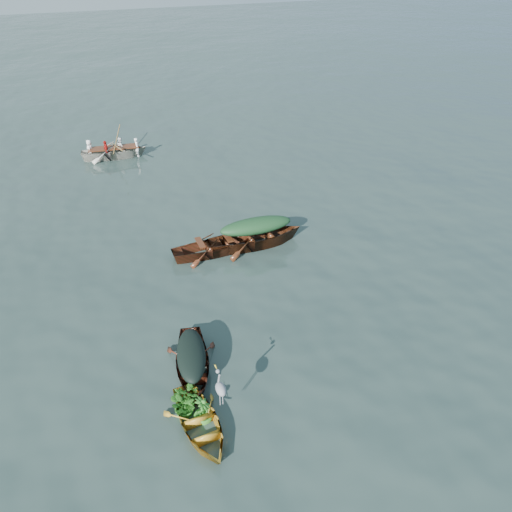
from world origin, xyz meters
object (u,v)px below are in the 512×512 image
(rowed_boat, at_px, (115,158))
(green_tarp_boat, at_px, (256,246))
(dark_covered_boat, at_px, (193,371))
(open_wooden_boat, at_px, (215,254))
(yellow_dinghy, at_px, (200,430))
(heron, at_px, (221,393))

(rowed_boat, bearing_deg, green_tarp_boat, -154.32)
(dark_covered_boat, xyz_separation_m, open_wooden_boat, (2.13, 5.00, 0.00))
(open_wooden_boat, bearing_deg, green_tarp_boat, -91.51)
(yellow_dinghy, relative_size, open_wooden_boat, 0.71)
(dark_covered_boat, relative_size, rowed_boat, 0.80)
(yellow_dinghy, distance_m, green_tarp_boat, 7.77)
(yellow_dinghy, bearing_deg, open_wooden_boat, 65.27)
(yellow_dinghy, height_order, green_tarp_boat, green_tarp_boat)
(rowed_boat, height_order, heron, heron)
(yellow_dinghy, distance_m, rowed_boat, 16.69)
(yellow_dinghy, xyz_separation_m, green_tarp_boat, (3.92, 6.71, 0.00))
(open_wooden_boat, height_order, heron, heron)
(green_tarp_boat, distance_m, open_wooden_boat, 1.49)
(open_wooden_boat, height_order, rowed_boat, rowed_boat)
(yellow_dinghy, relative_size, heron, 3.09)
(yellow_dinghy, relative_size, dark_covered_boat, 0.83)
(dark_covered_boat, height_order, heron, heron)
(open_wooden_boat, bearing_deg, heron, 163.87)
(dark_covered_boat, bearing_deg, rowed_boat, 101.50)
(yellow_dinghy, xyz_separation_m, heron, (0.54, 0.10, 0.83))
(dark_covered_boat, distance_m, heron, 1.86)
(green_tarp_boat, xyz_separation_m, heron, (-3.38, -6.61, 0.83))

